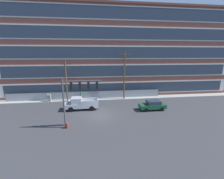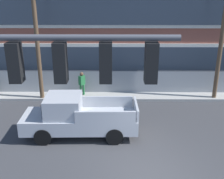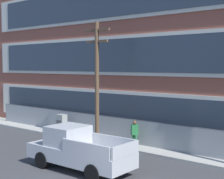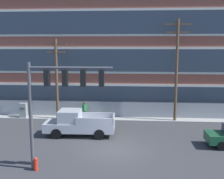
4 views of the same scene
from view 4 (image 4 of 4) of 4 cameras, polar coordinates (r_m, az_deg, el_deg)
ground_plane at (r=19.43m, az=0.45°, el=-12.27°), size 160.00×160.00×0.00m
sidewalk_building_side at (r=27.36m, az=1.62°, el=-5.82°), size 80.00×2.16×0.16m
brick_mill_building at (r=33.06m, az=11.01°, el=12.60°), size 52.62×11.08×18.50m
chain_link_fence at (r=27.57m, az=-3.30°, el=-4.07°), size 30.21×0.06×1.66m
traffic_signal_mast at (r=15.65m, az=-11.02°, el=-0.33°), size 4.70×0.43×6.13m
pickup_truck_silver at (r=22.35m, az=-6.94°, el=-6.91°), size 5.55×2.11×2.04m
utility_pole_near_corner at (r=26.76m, az=-11.20°, el=2.65°), size 2.03×0.26×7.64m
utility_pole_midblock at (r=26.11m, az=12.98°, el=4.59°), size 2.39×0.26×9.41m
electrical_cabinet at (r=28.44m, az=-17.55°, el=-4.20°), size 0.66×0.50×1.57m
pedestrian_near_cabinet at (r=27.23m, az=-5.56°, el=-3.99°), size 0.43×0.46×1.69m
fire_hydrant at (r=17.00m, az=-15.24°, el=-14.39°), size 0.24×0.24×0.78m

